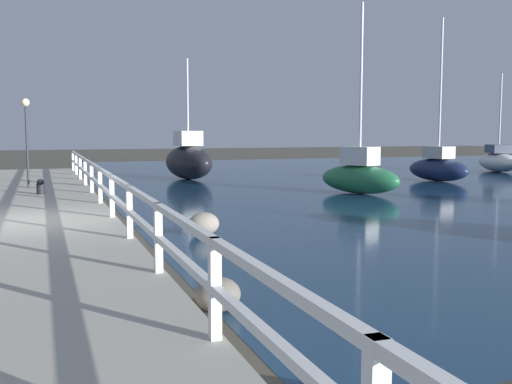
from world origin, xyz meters
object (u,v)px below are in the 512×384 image
at_px(sailboat_navy, 438,167).
at_px(mooring_bollard, 41,187).
at_px(dock_lamp, 26,121).
at_px(sailboat_white, 498,161).
at_px(sailboat_black, 188,161).
at_px(sailboat_green, 359,175).

bearing_deg(sailboat_navy, mooring_bollard, 176.99).
bearing_deg(dock_lamp, mooring_bollard, -80.22).
xyz_separation_m(dock_lamp, sailboat_white, (23.42, 4.90, -1.90)).
height_order(dock_lamp, sailboat_black, sailboat_black).
bearing_deg(sailboat_navy, dock_lamp, 169.34).
relative_size(sailboat_navy, sailboat_black, 1.29).
xyz_separation_m(sailboat_navy, sailboat_green, (-5.78, -3.41, 0.03)).
height_order(mooring_bollard, sailboat_green, sailboat_green).
bearing_deg(sailboat_black, dock_lamp, -152.12).
distance_m(dock_lamp, sailboat_black, 8.71).
height_order(mooring_bollard, sailboat_navy, sailboat_navy).
relative_size(dock_lamp, sailboat_white, 0.56).
relative_size(dock_lamp, sailboat_green, 0.45).
bearing_deg(sailboat_navy, sailboat_green, -162.85).
relative_size(mooring_bollard, sailboat_navy, 0.07).
bearing_deg(dock_lamp, sailboat_white, 11.83).
height_order(dock_lamp, sailboat_green, sailboat_green).
bearing_deg(sailboat_black, mooring_bollard, -140.90).
height_order(sailboat_green, sailboat_black, sailboat_green).
bearing_deg(mooring_bollard, sailboat_green, -2.54).
bearing_deg(dock_lamp, sailboat_black, 39.40).
bearing_deg(sailboat_black, sailboat_white, -13.31).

